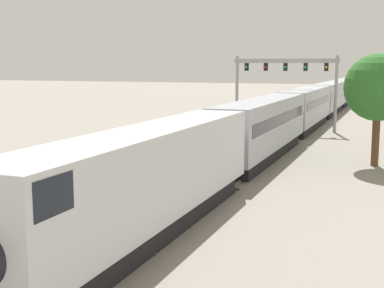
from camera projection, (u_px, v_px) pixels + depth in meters
name	position (u px, v px, depth m)	size (l,w,h in m)	color
ground_plane	(56.00, 262.00, 20.64)	(400.00, 400.00, 0.00)	gray
track_main	(321.00, 118.00, 75.28)	(2.60, 200.00, 0.16)	slate
track_near	(245.00, 133.00, 58.79)	(2.60, 160.00, 0.16)	slate
passenger_train	(320.00, 101.00, 72.99)	(3.04, 128.35, 4.80)	silver
signal_gantry	(285.00, 76.00, 61.32)	(12.10, 0.49, 8.61)	#999BA0
trackside_tree_left	(378.00, 88.00, 39.49)	(5.02, 5.02, 8.41)	brown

